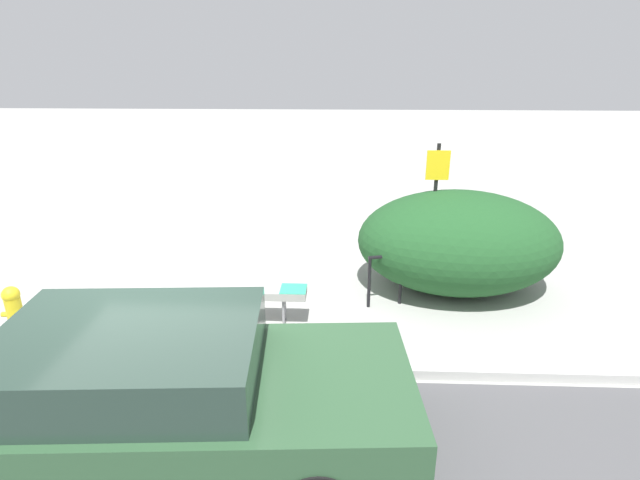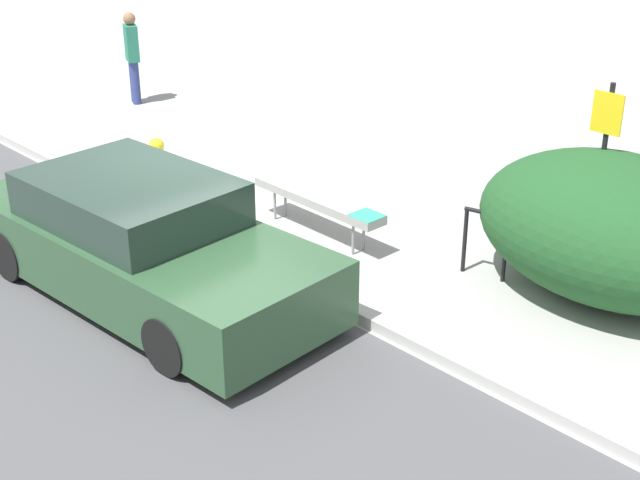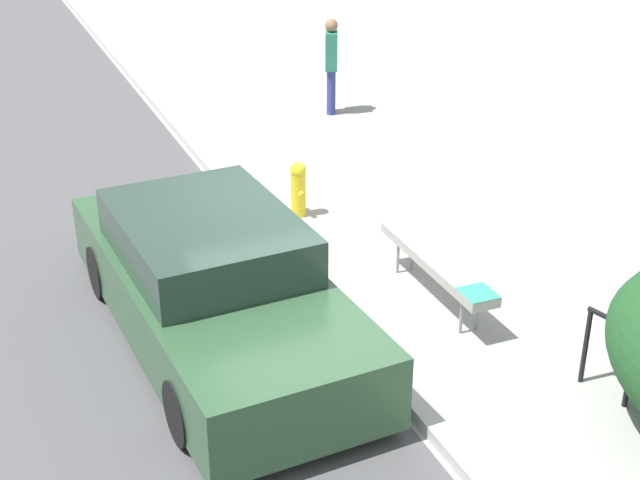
% 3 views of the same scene
% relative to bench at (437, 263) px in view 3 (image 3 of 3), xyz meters
% --- Properties ---
extents(ground_plane, '(60.00, 60.00, 0.00)m').
position_rel_bench_xyz_m(ground_plane, '(-0.58, -1.18, -0.47)').
color(ground_plane, '#9E9E99').
extents(curb, '(60.00, 0.20, 0.13)m').
position_rel_bench_xyz_m(curb, '(-0.58, -1.18, -0.41)').
color(curb, '#B7B7B2').
rests_on(curb, ground_plane).
extents(bench, '(2.11, 0.36, 0.54)m').
position_rel_bench_xyz_m(bench, '(0.00, 0.00, 0.00)').
color(bench, gray).
rests_on(bench, ground_plane).
extents(bike_rack, '(0.55, 0.19, 0.83)m').
position_rel_bench_xyz_m(bike_rack, '(2.19, 0.58, 0.03)').
color(bike_rack, black).
rests_on(bike_rack, ground_plane).
extents(fire_hydrant, '(0.36, 0.22, 0.77)m').
position_rel_bench_xyz_m(fire_hydrant, '(-2.77, -0.56, -0.06)').
color(fire_hydrant, gold).
rests_on(fire_hydrant, ground_plane).
extents(pedestrian, '(0.44, 0.35, 1.70)m').
position_rel_bench_xyz_m(pedestrian, '(-6.80, 1.66, 0.44)').
color(pedestrian, navy).
rests_on(pedestrian, ground_plane).
extents(parked_car_near, '(4.79, 2.12, 1.35)m').
position_rel_bench_xyz_m(parked_car_near, '(-0.21, -2.50, 0.16)').
color(parked_car_near, black).
rests_on(parked_car_near, ground_plane).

